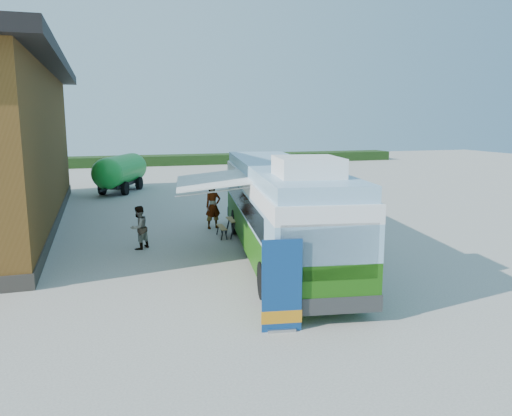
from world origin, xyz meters
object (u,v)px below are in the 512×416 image
object	(u,v)px
bus	(280,206)
person_a	(213,206)
slurry_tanker	(121,171)
banner	(282,294)
picnic_table	(234,223)
person_b	(139,228)

from	to	relation	value
bus	person_a	size ratio (longest dim) A/B	6.37
bus	slurry_tanker	bearing A→B (deg)	113.84
person_a	slurry_tanker	bearing A→B (deg)	92.29
banner	picnic_table	distance (m)	9.51
banner	picnic_table	xyz separation A→B (m)	(1.37, 9.41, -0.34)
person_a	bus	bearing A→B (deg)	-89.37
picnic_table	person_b	bearing A→B (deg)	-165.33
banner	person_b	bearing A→B (deg)	115.90
bus	picnic_table	size ratio (longest dim) A/B	9.47
person_a	picnic_table	bearing A→B (deg)	-87.56
picnic_table	person_a	world-z (taller)	person_a
person_a	person_b	xyz separation A→B (m)	(-3.43, -2.67, -0.18)
person_a	banner	bearing A→B (deg)	-107.27
banner	person_b	distance (m)	8.91
banner	person_a	size ratio (longest dim) A/B	1.09
bus	person_a	world-z (taller)	bus
bus	picnic_table	world-z (taller)	bus
bus	banner	world-z (taller)	bus
picnic_table	person_b	xyz separation A→B (m)	(-3.92, -0.87, 0.27)
bus	slurry_tanker	size ratio (longest dim) A/B	2.07
person_b	banner	bearing A→B (deg)	63.09
picnic_table	bus	bearing A→B (deg)	-75.31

